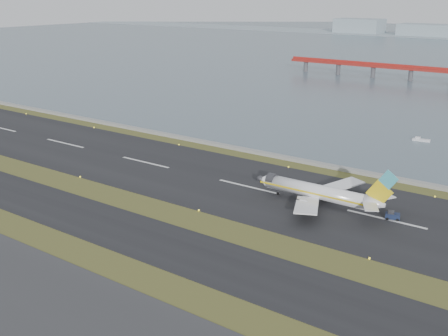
{
  "coord_description": "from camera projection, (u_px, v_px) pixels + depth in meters",
  "views": [
    {
      "loc": [
        82.4,
        -94.59,
        52.9
      ],
      "look_at": [
        -2.75,
        22.0,
        7.17
      ],
      "focal_mm": 45.0,
      "sensor_mm": 36.0,
      "label": 1
    }
  ],
  "objects": [
    {
      "name": "pushback_tug",
      "position": [
        392.0,
        215.0,
        135.44
      ],
      "size": [
        3.84,
        2.92,
        2.18
      ],
      "rotation": [
        0.0,
        0.0,
        0.33
      ],
      "color": "#16203D",
      "rests_on": "ground"
    },
    {
      "name": "airliner",
      "position": [
        320.0,
        192.0,
        143.87
      ],
      "size": [
        38.52,
        32.89,
        12.8
      ],
      "color": "white",
      "rests_on": "ground"
    },
    {
      "name": "runway_strip",
      "position": [
        249.0,
        187.0,
        158.21
      ],
      "size": [
        1000.0,
        45.0,
        0.1
      ],
      "primitive_type": "cube",
      "color": "black",
      "rests_on": "ground"
    },
    {
      "name": "workboat_near",
      "position": [
        421.0,
        140.0,
        206.39
      ],
      "size": [
        6.52,
        3.03,
        1.52
      ],
      "rotation": [
        0.0,
        0.0,
        0.17
      ],
      "color": "silver",
      "rests_on": "ground"
    },
    {
      "name": "ground",
      "position": [
        179.0,
        221.0,
        135.13
      ],
      "size": [
        1000.0,
        1000.0,
        0.0
      ],
      "primitive_type": "plane",
      "color": "#38491A",
      "rests_on": "ground"
    },
    {
      "name": "taxiway_strip",
      "position": [
        145.0,
        237.0,
        125.88
      ],
      "size": [
        1000.0,
        18.0,
        0.1
      ],
      "primitive_type": "cube",
      "color": "black",
      "rests_on": "ground"
    },
    {
      "name": "seawall",
      "position": [
        300.0,
        161.0,
        181.17
      ],
      "size": [
        1000.0,
        2.5,
        1.0
      ],
      "primitive_type": "cube",
      "color": "gray",
      "rests_on": "ground"
    }
  ]
}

